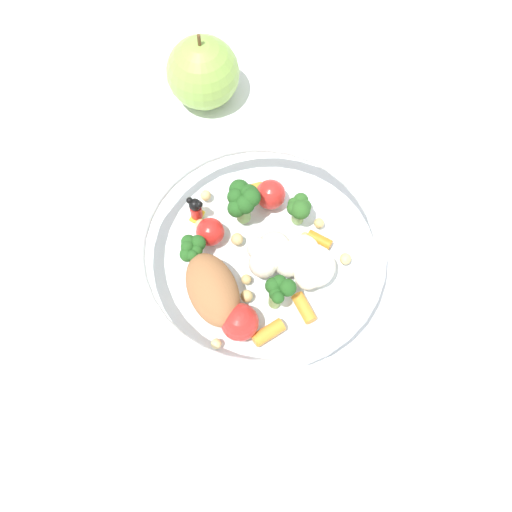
% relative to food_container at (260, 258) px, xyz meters
% --- Properties ---
extents(ground_plane, '(2.40, 2.40, 0.00)m').
position_rel_food_container_xyz_m(ground_plane, '(0.01, 0.00, -0.03)').
color(ground_plane, white).
extents(food_container, '(0.22, 0.22, 0.06)m').
position_rel_food_container_xyz_m(food_container, '(0.00, 0.00, 0.00)').
color(food_container, white).
rests_on(food_container, ground_plane).
extents(loose_apple, '(0.08, 0.08, 0.09)m').
position_rel_food_container_xyz_m(loose_apple, '(-0.21, 0.01, 0.01)').
color(loose_apple, '#8CB74C').
rests_on(loose_apple, ground_plane).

